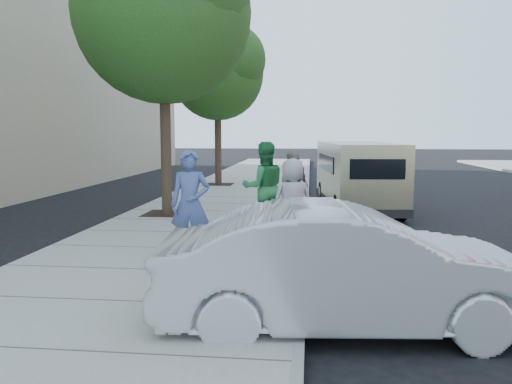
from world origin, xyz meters
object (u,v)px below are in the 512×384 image
person_striped_polo (293,189)px  parking_meter (297,184)px  tree_near (165,7)px  sedan (348,268)px  person_green_shirt (264,187)px  van (357,175)px  person_officer (190,204)px  person_gray_shirt (293,201)px  tree_far (219,70)px

person_striped_polo → parking_meter: bearing=51.9°
tree_near → sedan: size_ratio=1.66×
tree_near → person_green_shirt: (2.79, -2.22, -4.40)m
tree_near → parking_meter: size_ratio=5.29×
van → person_officer: size_ratio=2.97×
parking_meter → person_gray_shirt: size_ratio=0.84×
tree_far → van: tree_far is taller
parking_meter → person_officer: bearing=-98.5°
van → person_striped_polo: van is taller
sedan → person_officer: 3.66m
person_green_shirt → person_gray_shirt: (0.66, -1.09, -0.15)m
tree_far → person_striped_polo: size_ratio=3.66×
person_officer → person_striped_polo: 3.46m
sedan → person_officer: person_officer is taller
tree_near → tree_far: (-0.00, 7.60, -0.66)m
person_officer → tree_near: bearing=105.1°
van → person_gray_shirt: (-1.74, -5.48, -0.08)m
tree_near → sedan: (4.25, -7.16, -4.80)m
parking_meter → van: van is taller
person_gray_shirt → person_striped_polo: 1.77m
parking_meter → sedan: parking_meter is taller
person_striped_polo → sedan: bearing=43.9°
tree_far → sedan: 15.91m
van → sedan: 9.39m
parking_meter → person_striped_polo: (-0.09, 0.31, -0.14)m
tree_near → person_gray_shirt: size_ratio=4.43×
person_officer → person_gray_shirt: 2.14m
sedan → parking_meter: bearing=2.8°
person_gray_shirt → parking_meter: bearing=-115.9°
sedan → person_green_shirt: 5.17m
person_green_shirt → sedan: bearing=88.7°
parking_meter → person_striped_polo: 0.35m
sedan → person_striped_polo: 5.70m
sedan → person_gray_shirt: (-0.80, 3.85, 0.25)m
person_officer → parking_meter: bearing=51.0°
van → person_gray_shirt: 5.75m
person_officer → person_green_shirt: bearing=59.7°
tree_near → person_green_shirt: size_ratio=3.78×
parking_meter → sedan: size_ratio=0.31×
tree_far → van: (5.19, -5.42, -3.81)m
person_green_shirt → person_gray_shirt: bearing=103.5°
person_gray_shirt → person_striped_polo: person_striped_polo is taller
person_gray_shirt → person_striped_polo: bearing=-112.6°
tree_far → person_officer: tree_far is taller
tree_far → sedan: size_ratio=1.43×
sedan → person_gray_shirt: size_ratio=2.67×
parking_meter → person_green_shirt: 0.81m
sedan → tree_near: bearing=25.5°
person_green_shirt → person_gray_shirt: 1.28m
parking_meter → van: size_ratio=0.25×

